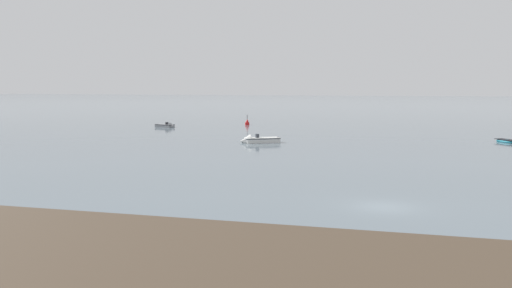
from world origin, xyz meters
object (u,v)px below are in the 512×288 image
Objects in this scene: rowboat_moored_1 at (507,141)px; motorboat_moored_3 at (167,126)px; motorboat_moored_1 at (256,141)px; channel_buoy at (247,123)px.

rowboat_moored_1 is 0.84× the size of motorboat_moored_3.
motorboat_moored_1 reaches higher than motorboat_moored_3.
channel_buoy is at bearing -101.74° from motorboat_moored_1.
motorboat_moored_1 is 36.08m from channel_buoy.
rowboat_moored_1 is 52.22m from channel_buoy.
rowboat_moored_1 is 61.18m from motorboat_moored_3.
motorboat_moored_3 is (-24.78, 23.83, -0.06)m from motorboat_moored_1.
rowboat_moored_1 is at bearing 5.00° from motorboat_moored_3.
channel_buoy is at bearing 55.98° from motorboat_moored_3.
motorboat_moored_1 is 2.61× the size of channel_buoy.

